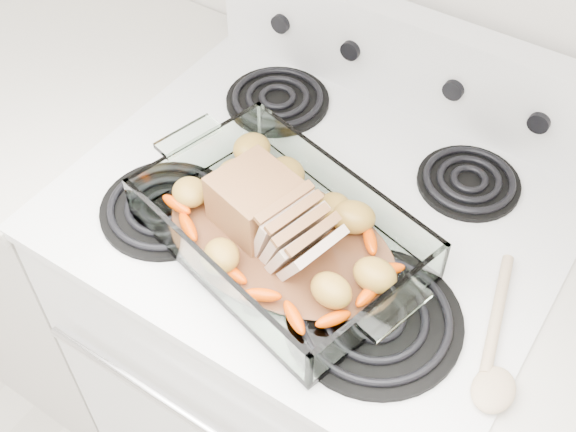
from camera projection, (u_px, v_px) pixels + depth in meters
The scene contains 6 objects.
electric_range at pixel (313, 342), 1.52m from camera, with size 0.78×0.70×1.12m.
counter_left at pixel (83, 216), 1.77m from camera, with size 0.58×0.68×0.93m.
baking_dish at pixel (281, 236), 1.08m from camera, with size 0.41×0.27×0.08m.
pork_roast at pixel (264, 215), 1.07m from camera, with size 0.21×0.11×0.09m.
roast_vegetables at pixel (292, 215), 1.10m from camera, with size 0.38×0.21×0.05m.
wooden_spoon at pixel (495, 355), 0.97m from camera, with size 0.10×0.25×0.02m.
Camera 1 is at (0.39, 0.96, 1.80)m, focal length 45.00 mm.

